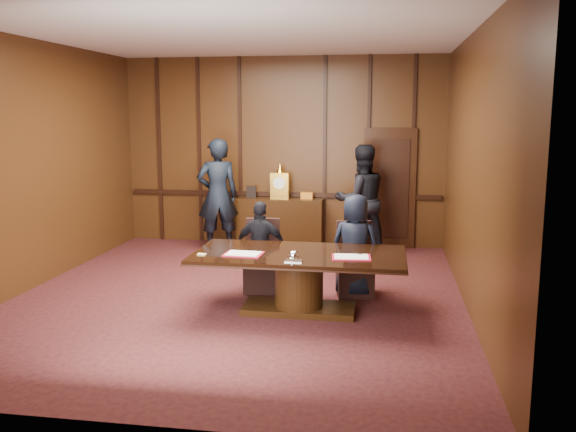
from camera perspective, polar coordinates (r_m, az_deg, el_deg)
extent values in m
plane|color=black|center=(8.39, -4.62, -7.52)|extent=(7.00, 7.00, 0.00)
plane|color=silver|center=(8.08, -4.97, 16.92)|extent=(7.00, 7.00, 0.00)
cube|color=black|center=(11.47, -0.55, 6.04)|extent=(6.00, 0.04, 3.50)
cube|color=black|center=(4.75, -14.99, 0.58)|extent=(6.00, 0.04, 3.50)
cube|color=black|center=(9.24, -23.20, 4.39)|extent=(0.04, 7.00, 3.50)
cube|color=black|center=(7.89, 16.94, 3.98)|extent=(0.04, 7.00, 3.50)
cube|color=black|center=(11.52, -0.57, 2.05)|extent=(5.90, 0.05, 0.08)
cube|color=black|center=(11.32, 9.46, 2.56)|extent=(0.95, 0.06, 2.20)
sphere|color=gold|center=(11.26, 7.57, 2.31)|extent=(0.08, 0.08, 0.08)
cube|color=black|center=(11.39, -0.74, -0.58)|extent=(1.60, 0.45, 0.90)
cube|color=black|center=(11.61, -4.15, -2.52)|extent=(0.12, 0.40, 0.06)
cube|color=black|center=(11.37, 2.74, -2.76)|extent=(0.12, 0.40, 0.06)
cube|color=gold|center=(11.29, -0.75, 2.87)|extent=(0.34, 0.18, 0.48)
cylinder|color=white|center=(11.18, -0.84, 3.12)|extent=(0.22, 0.03, 0.22)
cone|color=gold|center=(11.25, -0.75, 4.49)|extent=(0.14, 0.14, 0.16)
cube|color=black|center=(11.43, -3.45, 2.28)|extent=(0.18, 0.04, 0.22)
cube|color=orange|center=(11.26, 1.78, 1.92)|extent=(0.22, 0.12, 0.12)
cube|color=black|center=(7.75, 1.04, -8.65)|extent=(1.40, 0.60, 0.08)
cylinder|color=black|center=(7.64, 1.05, -6.16)|extent=(0.60, 0.60, 0.62)
cube|color=black|center=(7.56, 1.05, -3.83)|extent=(2.62, 1.32, 0.02)
cube|color=black|center=(7.56, 1.05, -3.68)|extent=(2.60, 1.30, 0.06)
cube|color=#B2102A|center=(7.48, -4.18, -3.57)|extent=(0.48, 0.35, 0.01)
cube|color=white|center=(7.47, -4.19, -3.50)|extent=(0.41, 0.30, 0.01)
cube|color=#B2102A|center=(7.33, 5.95, -3.87)|extent=(0.49, 0.37, 0.01)
cube|color=white|center=(7.33, 5.95, -3.80)|extent=(0.42, 0.31, 0.01)
cube|color=white|center=(7.12, 0.54, -4.22)|extent=(0.20, 0.14, 0.01)
ellipsoid|color=white|center=(7.10, 0.54, -3.77)|extent=(0.13, 0.13, 0.10)
cube|color=#E2C56E|center=(7.51, -8.06, -3.56)|extent=(0.10, 0.08, 0.01)
cube|color=black|center=(8.60, -2.45, -5.47)|extent=(0.53, 0.53, 0.46)
cube|color=black|center=(8.69, -2.35, -1.99)|extent=(0.48, 0.11, 0.55)
cylinder|color=black|center=(8.49, -4.05, -6.50)|extent=(0.04, 0.04, 0.23)
cylinder|color=black|center=(8.78, -0.90, -5.92)|extent=(0.04, 0.04, 0.23)
cube|color=black|center=(8.44, 6.26, -5.81)|extent=(0.56, 0.56, 0.46)
cube|color=black|center=(8.53, 6.14, -2.26)|extent=(0.48, 0.15, 0.55)
cylinder|color=black|center=(8.29, 4.79, -6.90)|extent=(0.04, 0.04, 0.23)
cylinder|color=black|center=(8.66, 7.65, -6.24)|extent=(0.04, 0.04, 0.23)
imported|color=black|center=(8.46, -2.54, -2.90)|extent=(0.76, 0.35, 1.27)
imported|color=black|center=(8.28, 6.31, -2.77)|extent=(0.77, 0.59, 1.40)
imported|color=black|center=(11.01, -6.60, 1.96)|extent=(0.87, 0.74, 2.03)
imported|color=black|center=(10.69, 6.86, 1.48)|extent=(1.14, 1.03, 1.93)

